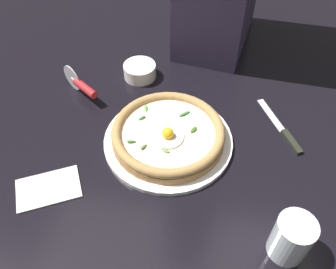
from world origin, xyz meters
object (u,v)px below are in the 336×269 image
at_px(pizza_cutter, 81,85).
at_px(drinking_glass, 290,240).
at_px(table_knife, 285,133).
at_px(pizza, 168,135).
at_px(folded_napkin, 48,188).
at_px(side_bowl, 140,71).

xyz_separation_m(pizza_cutter, drinking_glass, (-0.38, -0.54, 0.01)).
bearing_deg(table_knife, pizza_cutter, 83.20).
bearing_deg(pizza, folded_napkin, 125.41).
distance_m(pizza_cutter, folded_napkin, 0.32).
distance_m(side_bowl, drinking_glass, 0.63).
height_order(side_bowl, pizza_cutter, pizza_cutter).
relative_size(pizza, folded_napkin, 1.99).
bearing_deg(side_bowl, drinking_glass, -141.28).
height_order(pizza, folded_napkin, pizza).
height_order(side_bowl, table_knife, side_bowl).
relative_size(drinking_glass, folded_napkin, 0.72).
distance_m(side_bowl, table_knife, 0.45).
bearing_deg(pizza_cutter, side_bowl, -53.03).
distance_m(side_bowl, pizza_cutter, 0.18).
distance_m(pizza, table_knife, 0.30).
height_order(drinking_glass, folded_napkin, drinking_glass).
height_order(pizza_cutter, drinking_glass, drinking_glass).
height_order(table_knife, folded_napkin, table_knife).
xyz_separation_m(pizza, pizza_cutter, (0.14, 0.27, 0.01)).
xyz_separation_m(pizza, side_bowl, (0.25, 0.12, -0.01)).
bearing_deg(side_bowl, table_knife, -112.81).
relative_size(pizza_cutter, drinking_glass, 1.22).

